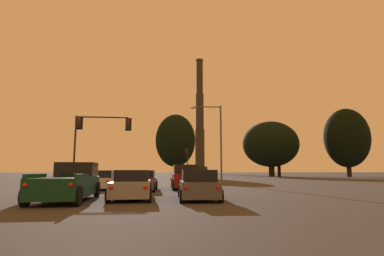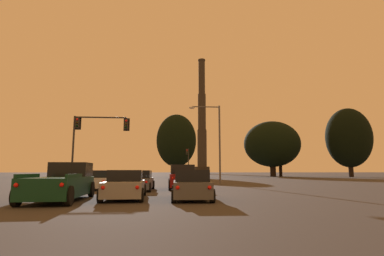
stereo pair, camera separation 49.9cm
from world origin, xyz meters
name	(u,v)px [view 2 (the right image)]	position (x,y,z in m)	size (l,w,h in m)	color
sedan_left_lane_front	(99,180)	(-3.36, 20.90, 0.67)	(2.16, 4.77, 1.43)	silver
suv_right_lane_front	(182,177)	(3.00, 20.97, 0.90)	(2.12, 4.91, 1.86)	maroon
pickup_truck_left_lane_second	(63,183)	(-3.16, 12.29, 0.80)	(2.41, 5.58, 1.82)	#0F3823
sedan_center_lane_front	(139,181)	(-0.17, 19.31, 0.67)	(2.07, 4.74, 1.43)	#4C4F54
sedan_center_lane_second	(125,185)	(-0.28, 12.89, 0.67)	(2.16, 4.77, 1.43)	gray
hatchback_right_lane_second	(191,186)	(3.00, 12.07, 0.66)	(2.01, 4.15, 1.44)	#4C4F54
traffic_light_overhead_left	(92,132)	(-5.36, 26.25, 5.03)	(5.37, 0.50, 6.59)	#2D2D30
traffic_light_far_right	(188,158)	(5.96, 56.98, 3.85)	(0.78, 0.50, 5.86)	#2D2D30
street_lamp	(215,135)	(7.02, 29.65, 5.31)	(3.50, 0.36, 8.61)	#56565B
smokestack	(202,128)	(18.80, 141.37, 22.42)	(7.19, 7.19, 57.28)	#2B2722
treeline_left_mid	(280,149)	(29.77, 69.48, 6.89)	(7.80, 7.02, 11.09)	black
treeline_center_left	(176,141)	(3.84, 62.54, 8.00)	(8.68, 7.82, 13.77)	black
treeline_far_left	(272,144)	(27.41, 68.30, 7.90)	(13.69, 12.32, 13.48)	black
treeline_center_right	(349,138)	(43.88, 63.08, 9.06)	(10.32, 9.28, 15.97)	black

